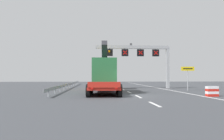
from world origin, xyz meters
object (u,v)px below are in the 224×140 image
object	(u,v)px
exit_sign_yellow	(188,72)
crash_barrier_striped	(212,91)
overhead_lane_gantry	(142,54)
heavy_haul_truck_red	(105,75)

from	to	relation	value
exit_sign_yellow	crash_barrier_striped	bearing A→B (deg)	-99.15
overhead_lane_gantry	crash_barrier_striped	size ratio (longest dim) A/B	10.70
heavy_haul_truck_red	crash_barrier_striped	distance (m)	11.79
overhead_lane_gantry	exit_sign_yellow	xyz separation A→B (m)	(4.93, -4.38, -2.73)
exit_sign_yellow	crash_barrier_striped	world-z (taller)	exit_sign_yellow
overhead_lane_gantry	exit_sign_yellow	world-z (taller)	overhead_lane_gantry
exit_sign_yellow	crash_barrier_striped	distance (m)	8.27
crash_barrier_striped	exit_sign_yellow	bearing A→B (deg)	80.85
crash_barrier_striped	heavy_haul_truck_red	bearing A→B (deg)	141.68
overhead_lane_gantry	crash_barrier_striped	distance (m)	13.66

